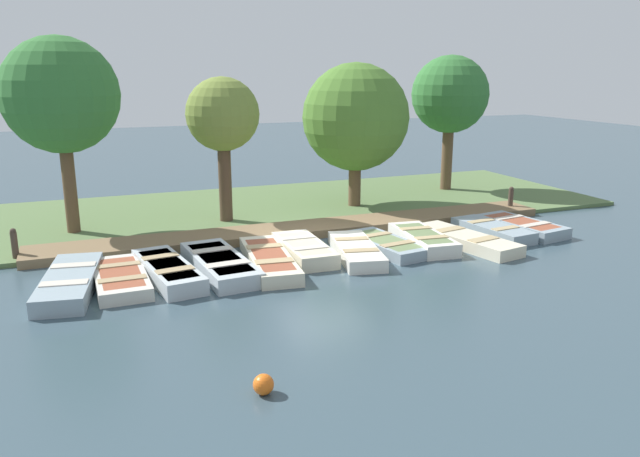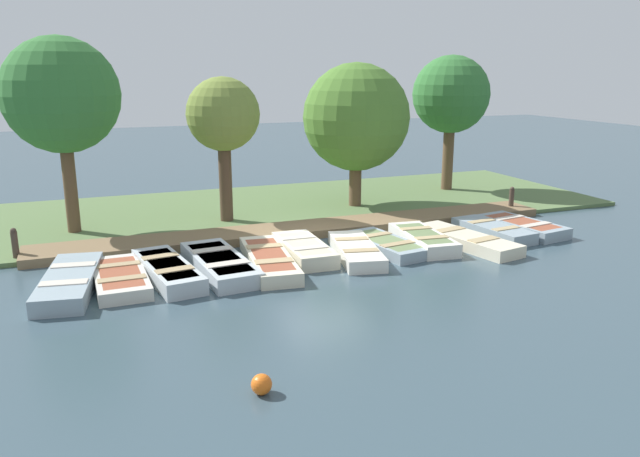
{
  "view_description": "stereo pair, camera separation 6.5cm",
  "coord_description": "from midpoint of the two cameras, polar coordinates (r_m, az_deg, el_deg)",
  "views": [
    {
      "loc": [
        16.01,
        -6.53,
        4.96
      ],
      "look_at": [
        0.51,
        -0.37,
        0.65
      ],
      "focal_mm": 35.0,
      "sensor_mm": 36.0,
      "label": 1
    },
    {
      "loc": [
        16.03,
        -6.47,
        4.96
      ],
      "look_at": [
        0.51,
        -0.37,
        0.65
      ],
      "focal_mm": 35.0,
      "sensor_mm": 36.0,
      "label": 2
    }
  ],
  "objects": [
    {
      "name": "rowboat_4",
      "position": [
        16.08,
        -4.57,
        -2.85
      ],
      "size": [
        3.68,
        1.42,
        0.37
      ],
      "rotation": [
        0.0,
        0.0,
        -0.11
      ],
      "color": "beige",
      "rests_on": "ground_plane"
    },
    {
      "name": "rowboat_8",
      "position": [
        18.07,
        9.5,
        -0.97
      ],
      "size": [
        2.89,
        1.3,
        0.41
      ],
      "rotation": [
        0.0,
        0.0,
        -0.1
      ],
      "color": "silver",
      "rests_on": "ground_plane"
    },
    {
      "name": "buoy",
      "position": [
        10.07,
        -5.18,
        -14.01
      ],
      "size": [
        0.33,
        0.33,
        0.33
      ],
      "color": "orange",
      "rests_on": "ground_plane"
    },
    {
      "name": "rowboat_2",
      "position": [
        15.53,
        -13.65,
        -3.75
      ],
      "size": [
        3.31,
        1.4,
        0.42
      ],
      "rotation": [
        0.0,
        0.0,
        0.14
      ],
      "color": "#B2BCC1",
      "rests_on": "ground_plane"
    },
    {
      "name": "park_tree_right",
      "position": [
        25.77,
        11.97,
        11.81
      ],
      "size": [
        3.05,
        3.05,
        5.47
      ],
      "color": "brown",
      "rests_on": "ground_plane"
    },
    {
      "name": "rowboat_11",
      "position": [
        20.4,
        18.06,
        0.2
      ],
      "size": [
        2.96,
        1.64,
        0.36
      ],
      "rotation": [
        0.0,
        0.0,
        0.16
      ],
      "color": "#8C9EA8",
      "rests_on": "ground_plane"
    },
    {
      "name": "rowboat_10",
      "position": [
        19.61,
        15.62,
        -0.15
      ],
      "size": [
        2.82,
        1.29,
        0.38
      ],
      "rotation": [
        0.0,
        0.0,
        0.12
      ],
      "color": "#8C9EA8",
      "rests_on": "ground_plane"
    },
    {
      "name": "shore_bank",
      "position": [
        22.54,
        -4.18,
        1.91
      ],
      "size": [
        8.0,
        24.0,
        0.13
      ],
      "color": "#567042",
      "rests_on": "ground_plane"
    },
    {
      "name": "rowboat_0",
      "position": [
        15.45,
        -21.81,
        -4.52
      ],
      "size": [
        3.56,
        1.62,
        0.41
      ],
      "rotation": [
        0.0,
        0.0,
        -0.16
      ],
      "color": "#8C9EA8",
      "rests_on": "ground_plane"
    },
    {
      "name": "rowboat_3",
      "position": [
        15.82,
        -9.05,
        -3.2
      ],
      "size": [
        3.53,
        1.41,
        0.41
      ],
      "rotation": [
        0.0,
        0.0,
        0.08
      ],
      "color": "#B2BCC1",
      "rests_on": "ground_plane"
    },
    {
      "name": "mooring_post_near",
      "position": [
        18.1,
        -26.02,
        -1.37
      ],
      "size": [
        0.17,
        0.17,
        0.93
      ],
      "color": "#47382D",
      "rests_on": "ground_plane"
    },
    {
      "name": "rowboat_7",
      "position": [
        17.54,
        6.13,
        -1.47
      ],
      "size": [
        2.93,
        1.54,
        0.33
      ],
      "rotation": [
        0.0,
        0.0,
        0.16
      ],
      "color": "#8C9EA8",
      "rests_on": "ground_plane"
    },
    {
      "name": "rowboat_9",
      "position": [
        18.36,
        13.3,
        -1.01
      ],
      "size": [
        3.58,
        1.69,
        0.36
      ],
      "rotation": [
        0.0,
        0.0,
        0.2
      ],
      "color": "beige",
      "rests_on": "ground_plane"
    },
    {
      "name": "rowboat_5",
      "position": [
        16.82,
        -1.37,
        -1.93
      ],
      "size": [
        2.81,
        1.13,
        0.42
      ],
      "rotation": [
        0.0,
        0.0,
        -0.03
      ],
      "color": "beige",
      "rests_on": "ground_plane"
    },
    {
      "name": "mooring_post_far",
      "position": [
        22.89,
        17.17,
        2.53
      ],
      "size": [
        0.17,
        0.17,
        0.93
      ],
      "color": "#47382D",
      "rests_on": "ground_plane"
    },
    {
      "name": "rowboat_1",
      "position": [
        15.47,
        -17.69,
        -4.3
      ],
      "size": [
        2.96,
        1.21,
        0.33
      ],
      "rotation": [
        0.0,
        0.0,
        0.02
      ],
      "color": "beige",
      "rests_on": "ground_plane"
    },
    {
      "name": "park_tree_center",
      "position": [
        22.18,
        3.41,
        10.09
      ],
      "size": [
        3.75,
        3.75,
        5.16
      ],
      "color": "brown",
      "rests_on": "ground_plane"
    },
    {
      "name": "park_tree_left",
      "position": [
        20.06,
        -8.76,
        10.07
      ],
      "size": [
        2.31,
        2.31,
        4.71
      ],
      "color": "#4C3828",
      "rests_on": "ground_plane"
    },
    {
      "name": "rowboat_6",
      "position": [
        16.85,
        3.42,
        -2.01
      ],
      "size": [
        3.17,
        1.63,
        0.37
      ],
      "rotation": [
        0.0,
        0.0,
        -0.22
      ],
      "color": "silver",
      "rests_on": "ground_plane"
    },
    {
      "name": "park_tree_far_left",
      "position": [
        19.8,
        -22.5,
        11.12
      ],
      "size": [
        3.35,
        3.35,
        5.88
      ],
      "color": "brown",
      "rests_on": "ground_plane"
    },
    {
      "name": "dock_walkway",
      "position": [
        19.25,
        -1.02,
        -0.06
      ],
      "size": [
        1.51,
        16.22,
        0.25
      ],
      "color": "brown",
      "rests_on": "ground_plane"
    },
    {
      "name": "ground_plane",
      "position": [
        17.98,
        0.6,
        -1.52
      ],
      "size": [
        80.0,
        80.0,
        0.0
      ],
      "primitive_type": "plane",
      "color": "#384C56"
    }
  ]
}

